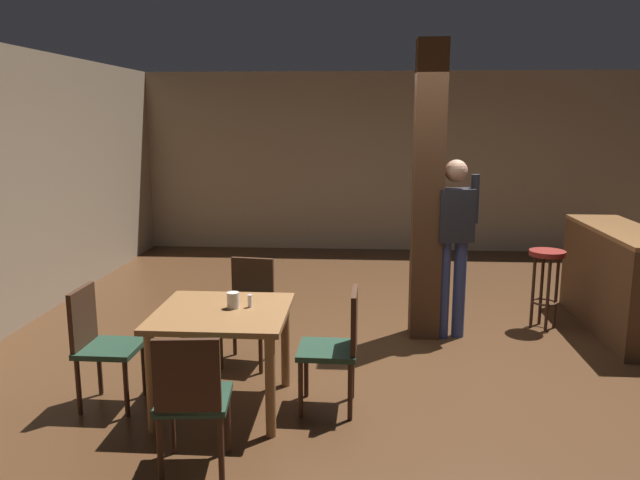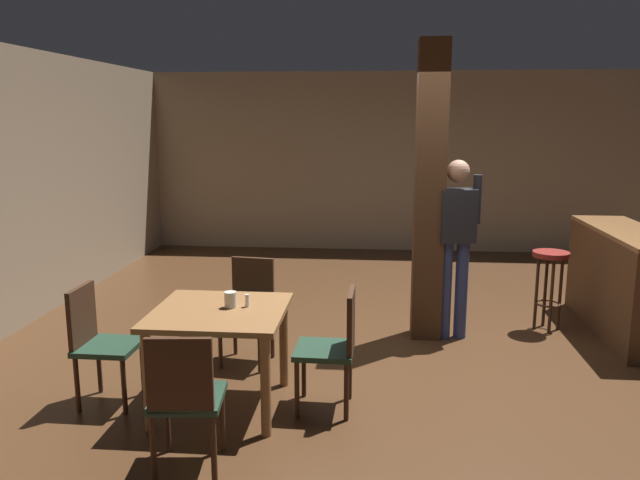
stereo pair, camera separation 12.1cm
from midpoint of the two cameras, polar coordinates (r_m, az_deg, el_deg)
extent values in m
plane|color=#422816|center=(5.86, 8.12, -9.98)|extent=(10.80, 10.80, 0.00)
cube|color=gray|center=(9.99, 6.52, 7.07)|extent=(8.00, 0.10, 2.80)
cube|color=#422816|center=(5.96, 9.24, 4.24)|extent=(0.28, 0.28, 2.80)
cube|color=brown|center=(4.56, -9.70, -6.56)|extent=(0.95, 0.95, 0.04)
cylinder|color=brown|center=(4.99, -3.89, -9.41)|extent=(0.07, 0.07, 0.71)
cylinder|color=brown|center=(5.16, -12.92, -8.98)|extent=(0.07, 0.07, 0.71)
cylinder|color=brown|center=(4.25, -5.40, -13.21)|extent=(0.07, 0.07, 0.71)
cylinder|color=brown|center=(4.45, -15.96, -12.48)|extent=(0.07, 0.07, 0.71)
cube|color=#1E3828|center=(5.41, -7.38, -6.74)|extent=(0.47, 0.47, 0.04)
cube|color=#382114|center=(5.52, -6.79, -3.92)|extent=(0.38, 0.09, 0.45)
cylinder|color=#382114|center=(5.27, -6.12, -9.77)|extent=(0.04, 0.04, 0.43)
cylinder|color=#382114|center=(5.39, -9.72, -9.42)|extent=(0.04, 0.04, 0.43)
cylinder|color=#382114|center=(5.59, -5.02, -8.53)|extent=(0.04, 0.04, 0.43)
cylinder|color=#382114|center=(5.69, -8.43, -8.23)|extent=(0.04, 0.04, 0.43)
cube|color=#1E3828|center=(4.58, -0.09, -10.03)|extent=(0.43, 0.43, 0.04)
cube|color=#382114|center=(4.49, 2.37, -7.42)|extent=(0.04, 0.38, 0.45)
cylinder|color=#382114|center=(4.52, -2.57, -13.40)|extent=(0.04, 0.04, 0.43)
cylinder|color=#382114|center=(4.84, -2.01, -11.69)|extent=(0.04, 0.04, 0.43)
cylinder|color=#382114|center=(4.49, 1.98, -13.58)|extent=(0.04, 0.04, 0.43)
cylinder|color=#382114|center=(4.81, 2.22, -11.83)|extent=(0.04, 0.04, 0.43)
cube|color=#1E3828|center=(4.88, -19.31, -9.32)|extent=(0.43, 0.43, 0.04)
cube|color=#382114|center=(4.88, -21.55, -6.66)|extent=(0.04, 0.38, 0.45)
cylinder|color=#382114|center=(5.04, -16.48, -11.21)|extent=(0.04, 0.04, 0.43)
cylinder|color=#382114|center=(4.74, -18.02, -12.76)|extent=(0.04, 0.04, 0.43)
cylinder|color=#382114|center=(5.17, -20.16, -10.85)|extent=(0.04, 0.04, 0.43)
cylinder|color=#382114|center=(4.88, -21.90, -12.32)|extent=(0.04, 0.04, 0.43)
cube|color=#1E3828|center=(3.93, -12.34, -14.04)|extent=(0.46, 0.46, 0.04)
cube|color=#382114|center=(3.66, -13.03, -12.12)|extent=(0.38, 0.07, 0.45)
cylinder|color=#382114|center=(4.21, -14.20, -15.71)|extent=(0.04, 0.04, 0.43)
cylinder|color=#382114|center=(4.15, -9.29, -15.91)|extent=(0.04, 0.04, 0.43)
cylinder|color=#382114|center=(3.91, -15.33, -18.00)|extent=(0.04, 0.04, 0.43)
cylinder|color=#382114|center=(3.85, -9.98, -18.27)|extent=(0.04, 0.04, 0.43)
cylinder|color=beige|center=(4.57, -8.71, -5.47)|extent=(0.09, 0.09, 0.12)
cylinder|color=silver|center=(4.58, -7.20, -5.56)|extent=(0.03, 0.03, 0.09)
cube|color=black|center=(5.98, 11.62, 2.24)|extent=(0.38, 0.27, 0.50)
sphere|color=#997056|center=(5.93, 11.78, 6.20)|extent=(0.25, 0.25, 0.21)
cylinder|color=navy|center=(6.16, 12.06, -4.43)|extent=(0.14, 0.14, 0.95)
cylinder|color=navy|center=(6.10, 10.65, -4.51)|extent=(0.14, 0.14, 0.95)
cylinder|color=black|center=(6.03, 13.41, 3.68)|extent=(0.10, 0.10, 0.46)
cylinder|color=black|center=(5.89, 9.91, 3.65)|extent=(0.10, 0.10, 0.46)
cube|color=brown|center=(6.75, 25.64, 0.75)|extent=(0.56, 1.83, 0.04)
cube|color=#4C301C|center=(6.82, 24.49, -3.50)|extent=(0.36, 1.83, 0.99)
cylinder|color=maroon|center=(6.57, 19.58, -1.14)|extent=(0.35, 0.35, 0.05)
torus|color=#382114|center=(6.69, 19.30, -5.37)|extent=(0.25, 0.25, 0.02)
cylinder|color=#382114|center=(6.77, 19.10, -4.25)|extent=(0.03, 0.03, 0.75)
cylinder|color=#382114|center=(6.55, 19.62, -4.78)|extent=(0.03, 0.03, 0.75)
cylinder|color=#382114|center=(6.69, 20.31, -4.50)|extent=(0.03, 0.03, 0.75)
cylinder|color=#382114|center=(6.63, 18.39, -4.52)|extent=(0.03, 0.03, 0.75)
camera|label=1|loc=(0.06, -90.65, -0.13)|focal=35.00mm
camera|label=2|loc=(0.06, 89.35, 0.13)|focal=35.00mm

